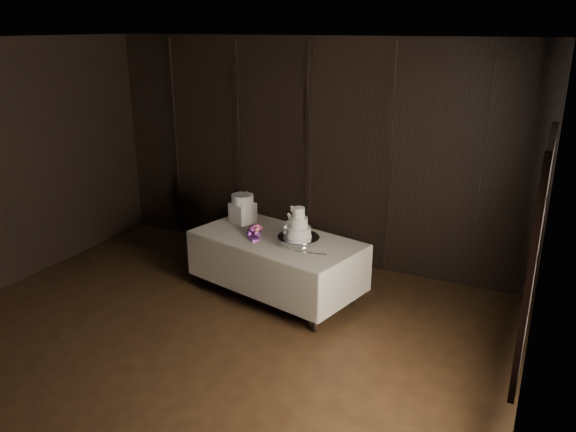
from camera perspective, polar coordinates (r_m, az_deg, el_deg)
The scene contains 9 objects.
room at distance 4.72m, azimuth -15.46°, elevation -1.94°, with size 6.08×7.08×3.08m.
window at distance 4.03m, azimuth 23.90°, elevation -3.51°, with size 0.06×1.16×1.56m, color black.
display_table at distance 6.71m, azimuth -1.16°, elevation -4.94°, with size 2.17×1.46×0.76m.
cake_stand at distance 6.37m, azimuth 1.05°, elevation -2.49°, with size 0.48×0.48×0.09m, color silver.
wedding_cake at distance 6.31m, azimuth 0.80°, elevation -0.96°, with size 0.33×0.29×0.34m.
bouquet at distance 6.62m, azimuth -3.39°, elevation -1.56°, with size 0.27×0.37×0.17m, color #CE4670, non-canonical shape.
box_pedestal at distance 7.07m, azimuth -4.62°, elevation 0.34°, with size 0.26×0.26×0.25m, color white.
small_cake at distance 7.02m, azimuth -4.65°, elevation 1.73°, with size 0.27×0.27×0.11m, color white.
cake_knife at distance 6.14m, azimuth 1.88°, elevation -3.73°, with size 0.37×0.02×0.01m, color silver.
Camera 1 is at (3.00, -3.27, 3.12)m, focal length 35.00 mm.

